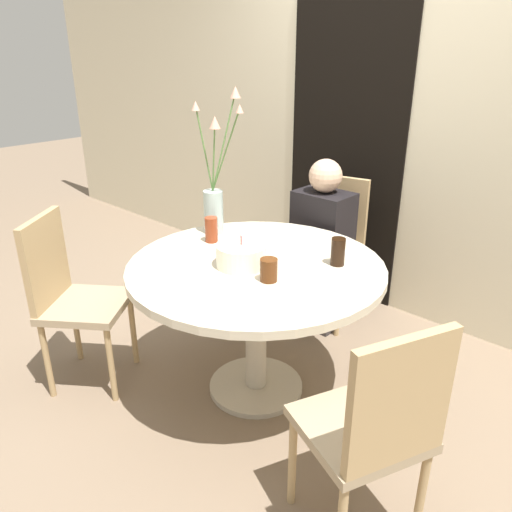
% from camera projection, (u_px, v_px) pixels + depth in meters
% --- Properties ---
extents(ground_plane, '(16.00, 16.00, 0.00)m').
position_uv_depth(ground_plane, '(256.00, 388.00, 2.70)').
color(ground_plane, '#7A6651').
extents(wall_back, '(8.00, 0.05, 2.60)m').
position_uv_depth(wall_back, '(403.00, 117.00, 3.10)').
color(wall_back, beige).
rests_on(wall_back, ground_plane).
extents(doorway_panel, '(0.90, 0.01, 2.05)m').
position_uv_depth(doorway_panel, '(345.00, 153.00, 3.43)').
color(doorway_panel, black).
rests_on(doorway_panel, ground_plane).
extents(dining_table, '(1.25, 1.25, 0.74)m').
position_uv_depth(dining_table, '(256.00, 286.00, 2.46)').
color(dining_table, beige).
rests_on(dining_table, ground_plane).
extents(chair_left_flank, '(0.48, 0.48, 0.94)m').
position_uv_depth(chair_left_flank, '(331.00, 240.00, 3.26)').
color(chair_left_flank, '#9E896B').
rests_on(chair_left_flank, ground_plane).
extents(chair_right_flank, '(0.56, 0.56, 0.94)m').
position_uv_depth(chair_right_flank, '(70.00, 291.00, 2.58)').
color(chair_right_flank, '#9E896B').
rests_on(chair_right_flank, ground_plane).
extents(chair_far_back, '(0.52, 0.52, 0.94)m').
position_uv_depth(chair_far_back, '(375.00, 425.00, 1.68)').
color(chair_far_back, '#9E896B').
rests_on(chair_far_back, ground_plane).
extents(birthday_cake, '(0.24, 0.24, 0.15)m').
position_uv_depth(birthday_cake, '(241.00, 255.00, 2.37)').
color(birthday_cake, white).
rests_on(birthday_cake, dining_table).
extents(flower_vase, '(0.30, 0.23, 0.78)m').
position_uv_depth(flower_vase, '(215.00, 194.00, 2.73)').
color(flower_vase, '#9EB2AD').
rests_on(flower_vase, dining_table).
extents(side_plate, '(0.16, 0.16, 0.01)m').
position_uv_depth(side_plate, '(255.00, 234.00, 2.77)').
color(side_plate, white).
rests_on(side_plate, dining_table).
extents(drink_glass_0, '(0.08, 0.08, 0.11)m').
position_uv_depth(drink_glass_0, '(269.00, 270.00, 2.22)').
color(drink_glass_0, '#51280F').
rests_on(drink_glass_0, dining_table).
extents(drink_glass_1, '(0.07, 0.07, 0.14)m').
position_uv_depth(drink_glass_1, '(211.00, 230.00, 2.66)').
color(drink_glass_1, maroon).
rests_on(drink_glass_1, dining_table).
extents(drink_glass_2, '(0.07, 0.07, 0.13)m').
position_uv_depth(drink_glass_2, '(338.00, 252.00, 2.37)').
color(drink_glass_2, black).
rests_on(drink_glass_2, dining_table).
extents(person_woman, '(0.34, 0.24, 1.10)m').
position_uv_depth(person_woman, '(321.00, 251.00, 3.14)').
color(person_woman, '#383333').
rests_on(person_woman, ground_plane).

